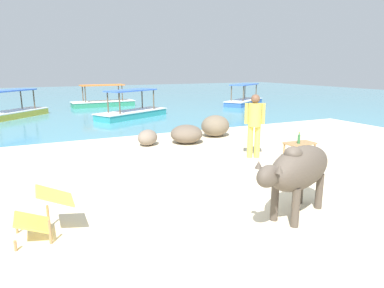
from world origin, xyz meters
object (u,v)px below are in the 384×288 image
Objects in this scene: person_standing at (255,121)px; bottle at (299,139)px; boat_blue at (244,100)px; low_bench_table at (300,145)px; cow at (298,169)px; deck_chair_far at (43,210)px; boat_teal at (132,112)px; boat_yellow at (11,112)px; boat_green at (103,102)px.

bottle is at bearing -90.67° from person_standing.
low_bench_table is at bearing 28.37° from boat_blue.
cow is 16.17m from boat_blue.
person_standing is (1.44, 3.15, 0.19)m from cow.
low_bench_table is 1.00× the size of deck_chair_far.
boat_teal is at bearing 103.24° from low_bench_table.
boat_yellow reaches higher than deck_chair_far.
cow is 0.55× the size of boat_blue.
low_bench_table is 0.20× the size of boat_teal.
deck_chair_far reaches higher than low_bench_table.
boat_yellow is at bearing -94.90° from cow.
boat_teal reaches higher than deck_chair_far.
person_standing is 0.46× the size of boat_yellow.
person_standing reaches higher than boat_teal.
person_standing is (5.02, 2.19, 0.56)m from deck_chair_far.
cow is at bearing 58.67° from boat_teal.
bottle is 9.15m from boat_teal.
boat_green is (3.82, 15.82, -0.13)m from deck_chair_far.
bottle is at bearing 28.09° from boat_blue.
cow is at bearing 24.81° from boat_blue.
boat_teal is (5.10, -2.26, 0.00)m from boat_yellow.
boat_green is 8.62m from boat_blue.
boat_yellow reaches higher than bottle.
boat_blue is 8.11m from boat_teal.
boat_blue is at bearing -47.24° from boat_yellow.
cow is 0.54× the size of boat_teal.
bottle is 0.08× the size of boat_teal.
boat_yellow is 0.95× the size of boat_blue.
boat_teal is at bearing 90.83° from boat_green.
low_bench_table is 0.22m from bottle.
boat_blue and boat_teal have the same top height.
cow reaches higher than bottle.
boat_teal is at bearing -111.29° from deck_chair_far.
boat_teal is at bearing -115.89° from cow.
boat_blue is at bearing 62.20° from bottle.
boat_green is at bearing -103.46° from deck_chair_far.
cow is 3.67m from low_bench_table.
person_standing reaches higher than boat_blue.
boat_teal is (4.15, 10.58, -0.13)m from deck_chair_far.
bottle is at bearing -156.09° from cow.
boat_teal reaches higher than bottle.
cow is 3.73m from deck_chair_far.
low_bench_table is 6.32m from deck_chair_far.
deck_chair_far is 0.21× the size of boat_green.
bottle is 0.08× the size of boat_blue.
cow is 3.53m from bottle.
bottle is at bearing -146.79° from low_bench_table.
boat_teal reaches higher than low_bench_table.
deck_chair_far is 5.51m from person_standing.
boat_yellow is at bearing 121.72° from bottle.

